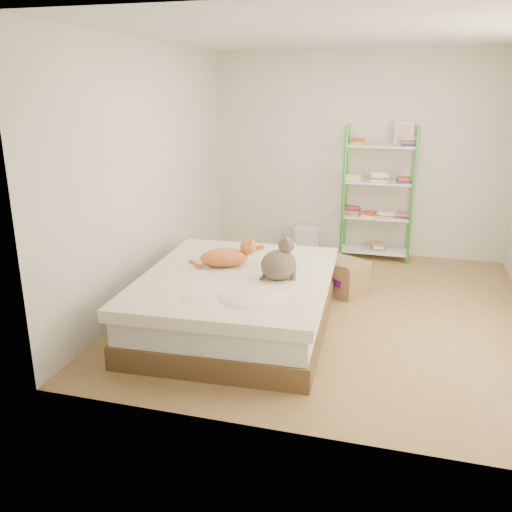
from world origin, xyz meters
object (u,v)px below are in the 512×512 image
(cardboard_box, at_px, (341,276))
(white_bin, at_px, (307,240))
(orange_cat, at_px, (224,255))
(shelf_unit, at_px, (379,194))
(grey_cat, at_px, (279,258))
(bed, at_px, (237,301))

(cardboard_box, relative_size, white_bin, 1.92)
(orange_cat, xyz_separation_m, shelf_unit, (1.27, 2.35, 0.21))
(grey_cat, bearing_deg, shelf_unit, -44.28)
(grey_cat, relative_size, white_bin, 1.12)
(shelf_unit, relative_size, cardboard_box, 2.59)
(grey_cat, relative_size, cardboard_box, 0.58)
(orange_cat, height_order, cardboard_box, orange_cat)
(bed, distance_m, cardboard_box, 1.45)
(bed, bearing_deg, grey_cat, -7.00)
(orange_cat, height_order, shelf_unit, shelf_unit)
(shelf_unit, bearing_deg, bed, -113.22)
(grey_cat, relative_size, shelf_unit, 0.23)
(cardboard_box, bearing_deg, white_bin, 144.42)
(bed, xyz_separation_m, shelf_unit, (1.09, 2.54, 0.58))
(orange_cat, relative_size, cardboard_box, 0.81)
(cardboard_box, distance_m, white_bin, 1.46)
(bed, relative_size, cardboard_box, 3.21)
(orange_cat, relative_size, grey_cat, 1.38)
(white_bin, bearing_deg, shelf_unit, 1.98)
(bed, xyz_separation_m, cardboard_box, (0.82, 1.19, -0.08))
(bed, relative_size, shelf_unit, 1.24)
(orange_cat, bearing_deg, bed, -69.43)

